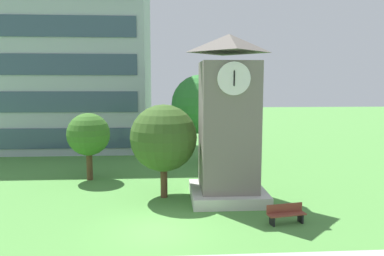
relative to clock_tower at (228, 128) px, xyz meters
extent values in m
plane|color=#4C893D|center=(-3.85, -4.20, -3.98)|extent=(160.00, 160.00, 0.00)
cube|color=#9EA8B2|center=(-13.15, 18.44, 5.62)|extent=(15.65, 11.49, 19.20)
cube|color=#384C60|center=(-13.15, 12.65, -2.38)|extent=(14.39, 0.10, 1.80)
cube|color=#384C60|center=(-13.15, 12.65, 0.82)|extent=(14.39, 0.10, 1.80)
cube|color=#384C60|center=(-13.15, 12.65, 4.02)|extent=(14.39, 0.10, 1.80)
cube|color=#384C60|center=(-13.15, 12.65, 7.22)|extent=(14.39, 0.10, 1.80)
cube|color=slate|center=(-0.01, 0.01, -0.20)|extent=(3.02, 3.02, 7.57)
cube|color=beige|center=(-0.01, 0.01, -3.68)|extent=(4.07, 4.07, 0.60)
pyramid|color=#5D5751|center=(-0.01, 0.01, 4.55)|extent=(3.32, 3.32, 0.97)
cylinder|color=white|center=(-0.01, -1.56, 2.68)|extent=(1.66, 0.12, 1.66)
cylinder|color=white|center=(1.56, 0.01, 2.68)|extent=(0.12, 1.66, 1.66)
cube|color=black|center=(-0.01, -1.63, 2.82)|extent=(0.04, 0.08, 0.50)
cube|color=black|center=(-0.01, -1.64, 2.68)|extent=(0.06, 0.05, 0.75)
cube|color=brown|center=(2.13, -3.81, -3.53)|extent=(1.86, 0.80, 0.06)
cube|color=brown|center=(2.09, -3.59, -3.30)|extent=(1.78, 0.38, 0.40)
cube|color=black|center=(1.42, -3.94, -3.76)|extent=(0.16, 0.44, 0.45)
cube|color=black|center=(2.83, -3.68, -3.76)|extent=(0.16, 0.44, 0.45)
cylinder|color=#513823|center=(-3.55, 0.51, -2.94)|extent=(0.39, 0.39, 2.09)
sphere|color=#365821|center=(-3.55, 0.51, -0.58)|extent=(3.74, 3.74, 3.74)
cylinder|color=#513823|center=(-0.64, 9.64, -2.46)|extent=(0.41, 0.41, 3.05)
sphere|color=#2C732E|center=(-0.64, 9.64, 0.74)|extent=(4.77, 4.77, 4.77)
cylinder|color=#513823|center=(-8.54, 4.58, -2.94)|extent=(0.40, 0.40, 2.09)
sphere|color=#366823|center=(-8.54, 4.58, -0.91)|extent=(2.81, 2.81, 2.81)
camera|label=1|loc=(-3.23, -19.66, 2.47)|focal=34.23mm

